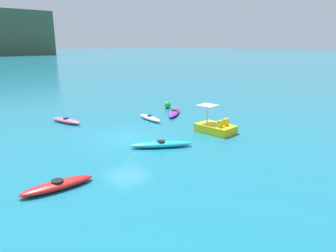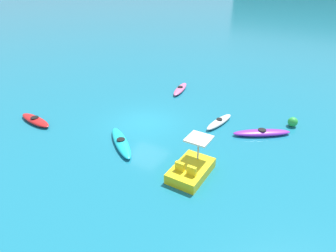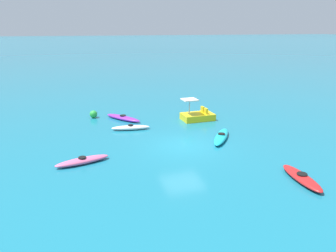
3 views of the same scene
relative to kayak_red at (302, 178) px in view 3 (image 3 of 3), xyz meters
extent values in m
plane|color=#19728C|center=(6.01, 3.53, -0.16)|extent=(600.00, 600.00, 0.00)
ellipsoid|color=red|center=(0.00, 0.00, 0.00)|extent=(2.93, 1.08, 0.32)
cylinder|color=black|center=(0.00, 0.00, 0.18)|extent=(0.52, 0.52, 0.05)
ellipsoid|color=white|center=(10.07, 5.86, 0.00)|extent=(1.01, 2.70, 0.32)
cylinder|color=black|center=(10.07, 5.86, 0.18)|extent=(0.42, 0.42, 0.05)
ellipsoid|color=#19B7C6|center=(6.35, 0.78, 0.00)|extent=(3.14, 2.62, 0.32)
cylinder|color=black|center=(6.35, 0.78, 0.18)|extent=(0.63, 0.63, 0.05)
ellipsoid|color=pink|center=(5.25, 9.46, 0.00)|extent=(1.20, 2.88, 0.32)
cylinder|color=black|center=(5.25, 9.46, 0.18)|extent=(0.48, 0.48, 0.05)
ellipsoid|color=purple|center=(12.71, 5.88, 0.00)|extent=(3.20, 2.53, 0.32)
cylinder|color=black|center=(12.71, 5.88, 0.18)|extent=(0.64, 0.64, 0.05)
cube|color=yellow|center=(10.87, 0.43, 0.09)|extent=(1.51, 2.40, 0.50)
cube|color=yellow|center=(10.57, -0.12, 0.56)|extent=(0.44, 0.16, 0.44)
cube|color=yellow|center=(11.17, -0.12, 0.56)|extent=(0.44, 0.16, 0.44)
cylinder|color=#B2B2B7|center=(10.86, 1.13, 0.89)|extent=(0.08, 0.08, 1.10)
cube|color=silver|center=(10.86, 1.13, 1.48)|extent=(1.10, 1.10, 0.08)
sphere|color=green|center=(14.03, 7.97, 0.13)|extent=(0.59, 0.59, 0.59)
camera|label=1|loc=(-4.75, -10.85, 5.36)|focal=32.96mm
camera|label=2|loc=(15.52, -9.28, 8.39)|focal=30.47mm
camera|label=3|loc=(-10.43, 10.07, 6.60)|focal=33.53mm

